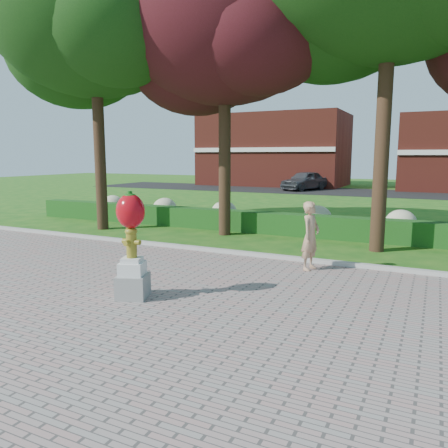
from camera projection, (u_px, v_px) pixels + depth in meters
name	position (u px, v px, depth m)	size (l,w,h in m)	color
ground	(190.00, 282.00, 10.22)	(100.00, 100.00, 0.00)	#185615
walkway	(57.00, 348.00, 6.66)	(40.00, 14.00, 0.04)	gray
curb	(241.00, 254.00, 12.87)	(40.00, 0.18, 0.15)	#ADADA5
lawn_hedge	(284.00, 224.00, 16.37)	(24.00, 0.70, 0.80)	#144112
hydrangea_row	(306.00, 218.00, 16.99)	(20.10, 1.10, 0.99)	tan
street	(366.00, 193.00, 35.08)	(50.00, 8.00, 0.02)	black
building_left	(274.00, 150.00, 44.20)	(14.00, 8.00, 7.00)	maroon
tree_far_left	(93.00, 22.00, 16.58)	(9.00, 7.68, 11.66)	black
tree_mid_left	(223.00, 31.00, 15.40)	(8.25, 7.04, 10.69)	black
hydrant_sculpture	(131.00, 242.00, 8.82)	(0.76, 0.76, 2.20)	gray
woman	(311.00, 236.00, 11.08)	(0.64, 0.42, 1.75)	tan
parked_car	(304.00, 180.00, 37.45)	(1.94, 4.83, 1.65)	#404348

